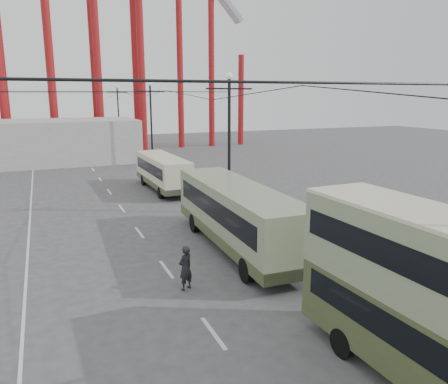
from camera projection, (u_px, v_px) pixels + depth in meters
name	position (u px, v px, depth m)	size (l,w,h in m)	color
road_markings	(130.00, 216.00, 29.04)	(12.52, 120.00, 0.01)	silver
lamp_post_mid	(229.00, 145.00, 28.91)	(3.20, 0.44, 9.32)	black
lamp_post_far	(151.00, 124.00, 48.73)	(3.20, 0.44, 9.32)	black
lamp_post_distant	(119.00, 116.00, 68.54)	(3.20, 0.44, 9.32)	black
fairground_shed	(41.00, 142.00, 51.15)	(22.00, 10.00, 5.00)	#A2A29D
double_decker_bus	(448.00, 303.00, 11.06)	(2.68, 9.31, 4.96)	#3B4827
single_decker_green	(237.00, 214.00, 22.56)	(3.09, 12.00, 3.37)	gray
single_decker_cream	(163.00, 171.00, 36.74)	(2.55, 9.32, 2.88)	beige
pedestrian	(185.00, 268.00, 17.98)	(0.69, 0.45, 1.90)	black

